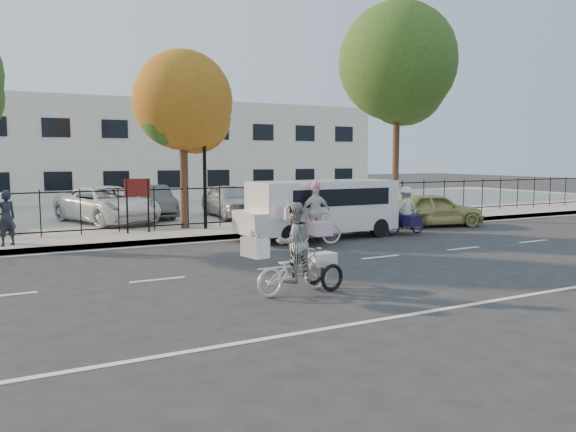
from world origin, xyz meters
TOP-DOWN VIEW (x-y plane):
  - ground at (0.00, 0.00)m, footprint 120.00×120.00m
  - road_markings at (0.00, 0.00)m, footprint 60.00×9.52m
  - curb at (0.00, 5.05)m, footprint 60.00×0.10m
  - sidewalk at (0.00, 6.10)m, footprint 60.00×2.20m
  - parking_lot at (0.00, 15.00)m, footprint 60.00×15.60m
  - iron_fence at (0.00, 7.20)m, footprint 58.00×0.06m
  - building at (0.00, 25.00)m, footprint 34.00×10.00m
  - lamppost at (0.50, 6.80)m, footprint 0.36×0.36m
  - street_sign at (-1.85, 6.80)m, footprint 0.85×0.06m
  - zebra_trike at (-0.94, -2.43)m, footprint 2.10×0.98m
  - unicorn_bike at (2.47, 2.57)m, footprint 1.96×1.38m
  - bull_bike at (6.46, 3.20)m, footprint 1.77×1.21m
  - white_van at (3.42, 3.80)m, footprint 5.32×1.83m
  - gold_sedan at (8.92, 4.50)m, footprint 4.09×2.42m
  - pedestrian at (-5.79, 5.76)m, footprint 0.69×0.61m
  - lot_car_b at (-2.21, 10.33)m, footprint 3.78×5.52m
  - lot_car_c at (-0.24, 11.37)m, footprint 1.62×4.10m
  - lot_car_d at (2.77, 10.03)m, footprint 1.82×4.16m
  - tree_mid at (0.05, 7.36)m, footprint 3.51×3.47m
  - tree_east at (9.43, 7.36)m, footprint 5.00×5.00m

SIDE VIEW (x-z plane):
  - ground at x=0.00m, z-range 0.00..0.00m
  - road_markings at x=0.00m, z-range 0.00..0.01m
  - curb at x=0.00m, z-range 0.00..0.15m
  - sidewalk at x=0.00m, z-range 0.00..0.15m
  - parking_lot at x=0.00m, z-range 0.00..0.15m
  - gold_sedan at x=8.92m, z-range 0.00..1.31m
  - bull_bike at x=6.46m, z-range -0.17..1.49m
  - zebra_trike at x=-0.94m, z-range -0.20..1.59m
  - unicorn_bike at x=2.47m, z-range -0.25..1.69m
  - lot_car_c at x=-0.24m, z-range 0.15..1.48m
  - lot_car_d at x=2.77m, z-range 0.15..1.54m
  - lot_car_b at x=-2.21m, z-range 0.15..1.55m
  - iron_fence at x=0.00m, z-range 0.15..1.65m
  - pedestrian at x=-5.79m, z-range 0.15..1.73m
  - white_van at x=3.42m, z-range 0.10..1.99m
  - street_sign at x=-1.85m, z-range 0.52..2.32m
  - building at x=0.00m, z-range 0.00..6.00m
  - lamppost at x=0.50m, z-range 0.95..5.28m
  - tree_mid at x=0.05m, z-range 1.27..7.63m
  - tree_east at x=9.43m, z-range 1.84..11.00m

